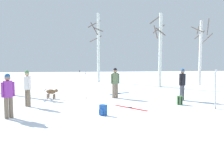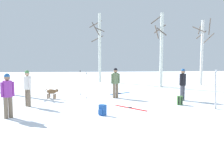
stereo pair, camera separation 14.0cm
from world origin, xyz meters
TOP-DOWN VIEW (x-y plane):
  - ground_plane at (0.00, 0.00)m, footprint 60.00×60.00m
  - person_0 at (-4.19, -0.75)m, footprint 0.43×0.36m
  - person_1 at (-3.97, 1.59)m, footprint 0.39×0.40m
  - person_2 at (0.43, 3.69)m, footprint 0.51×0.34m
  - person_3 at (3.91, 2.48)m, footprint 0.42×0.37m
  - dog at (-3.12, 3.76)m, footprint 0.84×0.44m
  - ski_pair_planted_0 at (4.50, 0.08)m, footprint 0.23×0.14m
  - ski_pair_lying_0 at (0.93, 5.42)m, footprint 1.43×1.14m
  - ski_pair_lying_1 at (0.78, 0.67)m, footprint 1.33×1.61m
  - ski_poles_0 at (-1.58, 4.95)m, footprint 0.07×0.25m
  - ski_poles_1 at (-1.22, 3.47)m, footprint 0.07×0.25m
  - backpack_0 at (-0.59, -0.65)m, footprint 0.34×0.34m
  - backpack_1 at (3.31, 1.26)m, footprint 0.29×0.31m
  - water_bottle_0 at (-3.34, 4.48)m, footprint 0.07×0.07m
  - birch_tree_1 at (0.05, 13.48)m, footprint 1.38×1.71m
  - birch_tree_2 at (4.50, 8.57)m, footprint 1.26×1.31m
  - birch_tree_3 at (8.28, 9.67)m, footprint 1.64×1.62m

SIDE VIEW (x-z plane):
  - ground_plane at x=0.00m, z-range 0.00..0.00m
  - ski_pair_lying_1 at x=0.78m, z-range -0.01..0.03m
  - ski_pair_lying_0 at x=0.93m, z-range -0.01..0.03m
  - water_bottle_0 at x=-3.34m, z-range -0.01..0.23m
  - backpack_0 at x=-0.59m, z-range -0.01..0.43m
  - backpack_1 at x=3.31m, z-range -0.01..0.43m
  - dog at x=-3.12m, z-range 0.10..0.67m
  - ski_poles_1 at x=-1.22m, z-range 0.05..1.53m
  - ski_poles_0 at x=-1.58m, z-range 0.05..1.57m
  - ski_pair_planted_0 at x=4.50m, z-range -0.01..1.77m
  - person_0 at x=-4.19m, z-range 0.12..1.84m
  - person_1 at x=-3.97m, z-range 0.12..1.84m
  - person_2 at x=0.43m, z-range 0.12..1.84m
  - person_3 at x=3.91m, z-range 0.12..1.84m
  - birch_tree_3 at x=8.28m, z-range 0.18..5.55m
  - birch_tree_2 at x=4.50m, z-range 0.15..5.81m
  - birch_tree_1 at x=0.05m, z-range 0.15..6.50m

